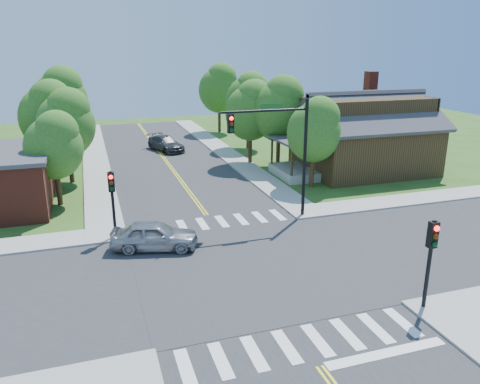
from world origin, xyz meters
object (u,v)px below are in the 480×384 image
object	(u,v)px
house_ne	(364,131)
car_silver	(154,236)
signal_pole_se	(431,248)
signal_mast_ne	(279,141)
signal_pole_nw	(112,192)
car_dgrey	(166,144)

from	to	relation	value
house_ne	car_silver	bearing A→B (deg)	-150.37
signal_pole_se	house_ne	xyz separation A→B (m)	(9.51, 19.86, 0.67)
signal_mast_ne	car_silver	xyz separation A→B (m)	(-7.68, -2.09, -4.10)
signal_pole_se	signal_pole_nw	bearing A→B (deg)	135.00
signal_mast_ne	signal_pole_se	bearing A→B (deg)	-81.44
signal_pole_se	car_silver	xyz separation A→B (m)	(-9.37, 9.12, -1.91)
signal_mast_ne	signal_pole_nw	world-z (taller)	signal_mast_ne
signal_mast_ne	car_dgrey	xyz separation A→B (m)	(-3.19, 21.25, -4.13)
signal_mast_ne	car_silver	world-z (taller)	signal_mast_ne
car_silver	signal_mast_ne	bearing A→B (deg)	-59.19
signal_pole_se	car_silver	distance (m)	13.21
signal_mast_ne	signal_pole_nw	bearing A→B (deg)	-179.93
signal_pole_se	car_silver	size ratio (longest dim) A/B	0.80
signal_mast_ne	house_ne	size ratio (longest dim) A/B	0.55
house_ne	car_silver	size ratio (longest dim) A/B	2.76
car_silver	car_dgrey	world-z (taller)	car_silver
signal_pole_nw	car_dgrey	distance (m)	22.26
signal_mast_ne	signal_pole_se	xyz separation A→B (m)	(1.69, -11.21, -2.19)
signal_pole_se	house_ne	world-z (taller)	house_ne
signal_pole_se	car_dgrey	xyz separation A→B (m)	(-4.88, 32.46, -1.94)
house_ne	car_silver	world-z (taller)	house_ne
car_dgrey	house_ne	bearing A→B (deg)	-60.73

